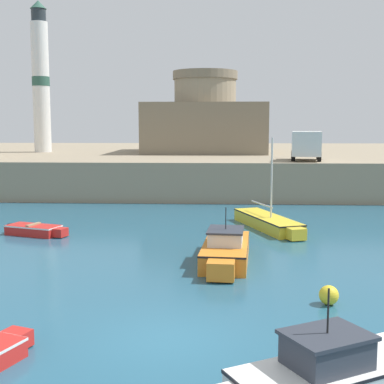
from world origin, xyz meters
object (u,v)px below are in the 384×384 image
(motorboat_white_0, at_px, (327,381))
(motorboat_orange_1, at_px, (226,250))
(mooring_buoy, at_px, (329,295))
(lighthouse, at_px, (41,79))
(truck_on_quay, at_px, (306,144))
(sailboat_yellow_5, at_px, (268,222))
(fortress, at_px, (205,123))
(dinghy_red_4, at_px, (35,230))

(motorboat_white_0, height_order, motorboat_orange_1, motorboat_white_0)
(mooring_buoy, height_order, lighthouse, lighthouse)
(motorboat_white_0, bearing_deg, truck_on_quay, 81.61)
(motorboat_white_0, xyz_separation_m, sailboat_yellow_5, (0.61, 18.75, -0.23))
(motorboat_white_0, height_order, fortress, fortress)
(motorboat_orange_1, relative_size, truck_on_quay, 1.29)
(dinghy_red_4, bearing_deg, sailboat_yellow_5, 10.48)
(motorboat_orange_1, height_order, dinghy_red_4, motorboat_orange_1)
(sailboat_yellow_5, bearing_deg, motorboat_orange_1, -108.58)
(dinghy_red_4, height_order, fortress, fortress)
(lighthouse, bearing_deg, sailboat_yellow_5, -49.33)
(dinghy_red_4, bearing_deg, truck_on_quay, 41.32)
(dinghy_red_4, relative_size, lighthouse, 0.24)
(motorboat_white_0, bearing_deg, mooring_buoy, 78.09)
(sailboat_yellow_5, relative_size, truck_on_quay, 1.46)
(motorboat_white_0, bearing_deg, fortress, 94.55)
(dinghy_red_4, bearing_deg, mooring_buoy, -38.17)
(sailboat_yellow_5, xyz_separation_m, truck_on_quay, (3.91, 11.88, 3.77))
(fortress, bearing_deg, truck_on_quay, -57.25)
(motorboat_white_0, height_order, mooring_buoy, motorboat_white_0)
(motorboat_white_0, xyz_separation_m, fortress, (-3.42, 42.97, 5.18))
(motorboat_orange_1, distance_m, mooring_buoy, 6.02)
(motorboat_orange_1, height_order, lighthouse, lighthouse)
(motorboat_white_0, relative_size, motorboat_orange_1, 0.84)
(motorboat_white_0, bearing_deg, lighthouse, 114.78)
(motorboat_orange_1, xyz_separation_m, sailboat_yellow_5, (2.45, 7.28, -0.15))
(motorboat_orange_1, bearing_deg, motorboat_white_0, -80.91)
(fortress, bearing_deg, motorboat_orange_1, -87.12)
(fortress, bearing_deg, mooring_buoy, -82.59)
(motorboat_orange_1, relative_size, sailboat_yellow_5, 0.88)
(motorboat_orange_1, height_order, mooring_buoy, motorboat_orange_1)
(fortress, xyz_separation_m, lighthouse, (-16.00, -0.91, 4.21))
(motorboat_orange_1, distance_m, dinghy_red_4, 10.95)
(motorboat_orange_1, bearing_deg, truck_on_quay, 71.65)
(sailboat_yellow_5, bearing_deg, truck_on_quay, 71.80)
(sailboat_yellow_5, distance_m, lighthouse, 32.21)
(motorboat_orange_1, bearing_deg, mooring_buoy, -58.10)
(fortress, bearing_deg, lighthouse, -176.76)
(truck_on_quay, bearing_deg, mooring_buoy, -97.46)
(motorboat_orange_1, distance_m, fortress, 31.98)
(motorboat_white_0, relative_size, fortress, 0.43)
(dinghy_red_4, height_order, sailboat_yellow_5, sailboat_yellow_5)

